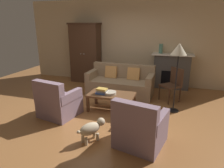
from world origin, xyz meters
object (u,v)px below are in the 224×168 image
(armoire, at_px, (86,53))
(couch, at_px, (121,84))
(armchair_near_left, at_px, (58,103))
(mantel_vase_jade, at_px, (161,49))
(mantel_vase_cream, at_px, (179,50))
(dog, at_px, (92,128))
(fruit_bowl, at_px, (110,93))
(coffee_table, at_px, (112,96))
(book_stack, at_px, (102,91))
(side_chair_wooden, at_px, (173,82))
(floor_lamp, at_px, (179,53))
(armchair_near_right, at_px, (140,129))
(fireplace, at_px, (171,71))

(armoire, height_order, couch, armoire)
(armchair_near_left, bearing_deg, mantel_vase_jade, 55.19)
(armoire, relative_size, mantel_vase_cream, 8.83)
(dog, bearing_deg, fruit_bowl, 93.72)
(fruit_bowl, bearing_deg, coffee_table, 51.63)
(book_stack, height_order, side_chair_wooden, side_chair_wooden)
(fruit_bowl, distance_m, side_chair_wooden, 1.81)
(mantel_vase_cream, bearing_deg, floor_lamp, -91.62)
(armoire, xyz_separation_m, armchair_near_right, (2.54, -3.38, -0.71))
(mantel_vase_jade, bearing_deg, fireplace, 2.70)
(fruit_bowl, bearing_deg, couch, 93.05)
(mantel_vase_cream, relative_size, side_chair_wooden, 0.26)
(couch, relative_size, coffee_table, 1.76)
(couch, height_order, dog, couch)
(mantel_vase_jade, bearing_deg, book_stack, -117.00)
(dog, bearing_deg, mantel_vase_cream, 68.13)
(couch, xyz_separation_m, fruit_bowl, (0.06, -1.22, 0.13))
(fruit_bowl, distance_m, mantel_vase_jade, 2.56)
(mantel_vase_jade, bearing_deg, mantel_vase_cream, 0.00)
(armoire, xyz_separation_m, mantel_vase_jade, (2.57, 0.06, 0.24))
(armoire, bearing_deg, coffee_table, -52.60)
(side_chair_wooden, bearing_deg, book_stack, -144.16)
(book_stack, relative_size, armchair_near_left, 0.29)
(mantel_vase_jade, distance_m, side_chair_wooden, 1.42)
(side_chair_wooden, distance_m, floor_lamp, 1.13)
(armchair_near_left, bearing_deg, floor_lamp, 22.84)
(couch, xyz_separation_m, book_stack, (-0.13, -1.26, 0.17))
(fireplace, relative_size, mantel_vase_jade, 4.31)
(couch, relative_size, floor_lamp, 1.20)
(fireplace, distance_m, armchair_near_left, 3.74)
(fireplace, distance_m, armoire, 2.99)
(armchair_near_left, bearing_deg, dog, -32.34)
(mantel_vase_cream, bearing_deg, fireplace, 174.31)
(armchair_near_left, height_order, armchair_near_right, same)
(fireplace, height_order, fruit_bowl, fireplace)
(mantel_vase_jade, height_order, side_chair_wooden, mantel_vase_jade)
(armchair_near_left, bearing_deg, armoire, 101.63)
(mantel_vase_cream, relative_size, floor_lamp, 0.14)
(fireplace, bearing_deg, floor_lamp, -85.98)
(armchair_near_right, bearing_deg, couch, 112.22)
(armchair_near_left, xyz_separation_m, armchair_near_right, (1.96, -0.58, 0.00))
(book_stack, distance_m, mantel_vase_jade, 2.67)
(fireplace, xyz_separation_m, couch, (-1.41, -1.03, -0.25))
(couch, relative_size, mantel_vase_jade, 6.64)
(armchair_near_right, xyz_separation_m, side_chair_wooden, (0.49, 2.33, 0.20))
(armchair_near_right, distance_m, dog, 0.85)
(mantel_vase_cream, relative_size, armchair_near_right, 0.25)
(fireplace, bearing_deg, fruit_bowl, -120.81)
(coffee_table, relative_size, dog, 2.22)
(mantel_vase_jade, bearing_deg, armchair_near_right, -90.57)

